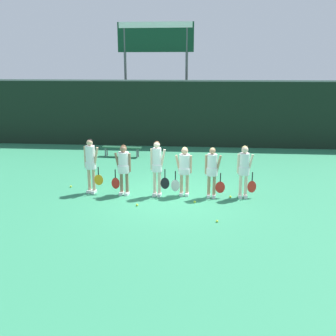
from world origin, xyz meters
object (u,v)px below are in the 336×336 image
object	(u,v)px
tennis_ball_4	(71,186)
tennis_ball_5	(195,202)
tennis_ball_2	(137,205)
player_0	(91,161)
scoreboard	(156,48)
bench_courtside	(122,148)
player_2	(157,164)
tennis_ball_3	(230,197)
player_4	(212,169)
tennis_ball_0	(217,221)
player_5	(244,168)
tennis_ball_1	(210,185)
player_1	(124,165)
player_3	(184,167)

from	to	relation	value
tennis_ball_4	tennis_ball_5	bearing A→B (deg)	-15.36
tennis_ball_2	tennis_ball_4	size ratio (longest dim) A/B	1.03
player_0	scoreboard	bearing A→B (deg)	95.71
bench_courtside	tennis_ball_4	distance (m)	4.88
tennis_ball_2	tennis_ball_5	bearing A→B (deg)	14.38
bench_courtside	player_2	size ratio (longest dim) A/B	1.03
tennis_ball_3	player_4	bearing A→B (deg)	179.79
tennis_ball_0	player_5	bearing A→B (deg)	67.82
tennis_ball_1	tennis_ball_3	xyz separation A→B (m)	(0.65, -1.17, -0.00)
tennis_ball_0	tennis_ball_5	world-z (taller)	tennis_ball_5
player_4	tennis_ball_2	bearing A→B (deg)	-152.46
tennis_ball_2	tennis_ball_5	size ratio (longest dim) A/B	0.98
player_0	tennis_ball_1	size ratio (longest dim) A/B	25.46
player_1	tennis_ball_3	world-z (taller)	player_1
player_1	tennis_ball_4	xyz separation A→B (m)	(-2.01, 0.58, -0.95)
player_4	tennis_ball_3	bearing A→B (deg)	2.53
player_4	tennis_ball_3	world-z (taller)	player_4
player_5	tennis_ball_5	distance (m)	1.92
tennis_ball_3	tennis_ball_5	size ratio (longest dim) A/B	0.99
player_1	tennis_ball_0	bearing A→B (deg)	-27.45
bench_courtside	tennis_ball_4	xyz separation A→B (m)	(-0.80, -4.80, -0.37)
bench_courtside	player_2	world-z (taller)	player_2
player_2	tennis_ball_0	bearing A→B (deg)	-43.59
tennis_ball_1	tennis_ball_4	size ratio (longest dim) A/B	1.07
player_3	tennis_ball_4	distance (m)	4.09
scoreboard	player_4	bearing A→B (deg)	-73.05
player_1	tennis_ball_5	xyz separation A→B (m)	(2.32, -0.61, -0.95)
player_3	player_4	xyz separation A→B (m)	(0.89, -0.13, -0.00)
player_0	player_1	world-z (taller)	player_0
bench_courtside	player_4	xyz separation A→B (m)	(4.05, -5.40, 0.54)
tennis_ball_3	tennis_ball_4	distance (m)	5.49
bench_courtside	tennis_ball_1	world-z (taller)	bench_courtside
player_1	player_4	world-z (taller)	player_1
player_2	tennis_ball_3	xyz separation A→B (m)	(2.35, 0.01, -1.02)
scoreboard	bench_courtside	size ratio (longest dim) A/B	3.42
scoreboard	tennis_ball_4	xyz separation A→B (m)	(-1.87, -9.20, -4.97)
player_3	tennis_ball_3	xyz separation A→B (m)	(1.49, -0.13, -0.91)
player_5	tennis_ball_2	distance (m)	3.56
tennis_ball_4	tennis_ball_3	bearing A→B (deg)	-6.24
tennis_ball_2	tennis_ball_4	xyz separation A→B (m)	(-2.61, 1.63, -0.00)
bench_courtside	player_1	bearing A→B (deg)	-72.86
tennis_ball_0	tennis_ball_1	distance (m)	3.26
player_0	tennis_ball_0	xyz separation A→B (m)	(4.08, -2.18, -1.03)
player_1	tennis_ball_0	size ratio (longest dim) A/B	25.46
player_0	player_3	world-z (taller)	player_0
tennis_ball_1	tennis_ball_2	distance (m)	3.12
player_4	tennis_ball_0	xyz separation A→B (m)	(0.13, -2.08, -0.91)
player_3	tennis_ball_5	bearing A→B (deg)	-60.01
scoreboard	player_0	bearing A→B (deg)	-95.68
scoreboard	player_4	world-z (taller)	scoreboard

